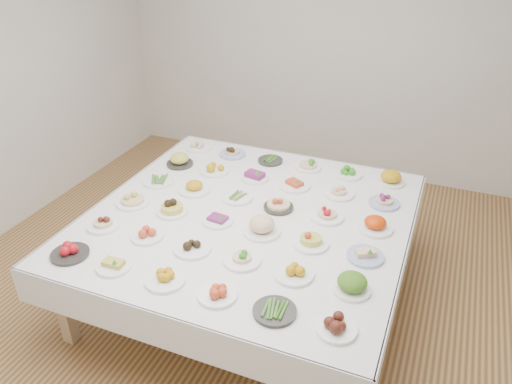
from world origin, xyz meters
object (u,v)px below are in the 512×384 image
at_px(dish_0, 69,249).
at_px(display_table, 249,222).
at_px(dish_35, 391,176).
at_px(dish_18, 159,180).

bearing_deg(dish_0, display_table, 45.21).
bearing_deg(display_table, dish_35, 45.40).
xyz_separation_m(display_table, dish_0, (-0.93, -0.94, 0.11)).
relative_size(dish_18, dish_35, 1.04).
bearing_deg(dish_18, display_table, -11.83).
xyz_separation_m(dish_0, dish_18, (0.00, 1.14, -0.03)).
relative_size(display_table, dish_18, 9.25).
bearing_deg(dish_35, dish_0, -134.69).
bearing_deg(dish_18, dish_35, 21.95).
relative_size(display_table, dish_35, 9.60).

